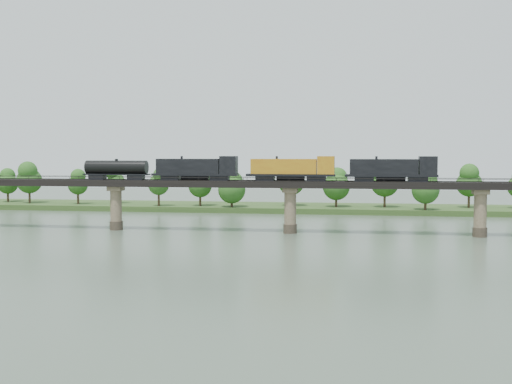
# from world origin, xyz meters

# --- Properties ---
(ground) EXTENTS (400.00, 400.00, 0.00)m
(ground) POSITION_xyz_m (0.00, 0.00, 0.00)
(ground) COLOR #3C4C3C
(ground) RESTS_ON ground
(far_bank) EXTENTS (300.00, 24.00, 1.60)m
(far_bank) POSITION_xyz_m (0.00, 85.00, 0.80)
(far_bank) COLOR #2B471C
(far_bank) RESTS_ON ground
(bridge) EXTENTS (236.00, 30.00, 11.50)m
(bridge) POSITION_xyz_m (0.00, 30.00, 5.46)
(bridge) COLOR #473A2D
(bridge) RESTS_ON ground
(bridge_superstructure) EXTENTS (220.00, 4.90, 0.75)m
(bridge_superstructure) POSITION_xyz_m (0.00, 30.00, 11.79)
(bridge_superstructure) COLOR black
(bridge_superstructure) RESTS_ON bridge
(far_treeline) EXTENTS (289.06, 17.54, 13.60)m
(far_treeline) POSITION_xyz_m (-8.21, 80.52, 8.83)
(far_treeline) COLOR #382619
(far_treeline) RESTS_ON far_bank
(freight_train) EXTENTS (78.65, 3.06, 5.41)m
(freight_train) POSITION_xyz_m (-6.90, 30.00, 14.09)
(freight_train) COLOR black
(freight_train) RESTS_ON bridge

